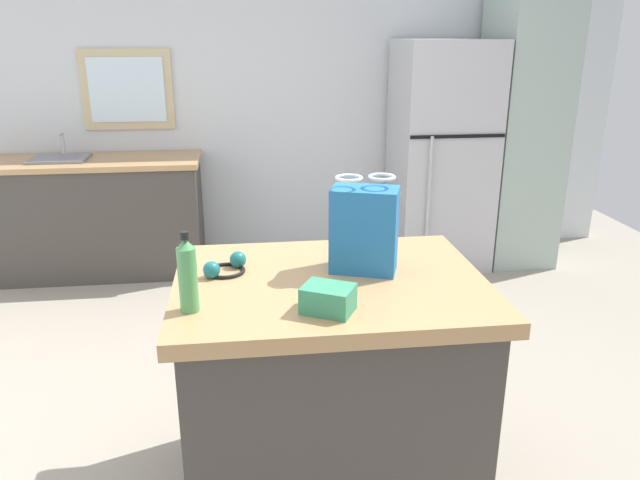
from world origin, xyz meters
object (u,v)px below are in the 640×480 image
at_px(kitchen_island, 330,385).
at_px(bottle, 188,275).
at_px(refrigerator, 441,156).
at_px(shopping_bag, 364,229).
at_px(ear_defenders, 225,267).
at_px(small_box, 328,299).
at_px(tall_cabinet, 521,124).

bearing_deg(kitchen_island, bottle, -156.93).
bearing_deg(refrigerator, kitchen_island, -116.26).
bearing_deg(shopping_bag, ear_defenders, 175.47).
bearing_deg(kitchen_island, refrigerator, 63.74).
relative_size(refrigerator, small_box, 10.77).
bearing_deg(refrigerator, shopping_bag, -114.26).
relative_size(refrigerator, bottle, 6.35).
bearing_deg(bottle, kitchen_island, 23.07).
bearing_deg(kitchen_island, small_box, -99.54).
bearing_deg(kitchen_island, tall_cabinet, 53.15).
relative_size(tall_cabinet, small_box, 13.65).
bearing_deg(small_box, ear_defenders, 131.51).
relative_size(refrigerator, tall_cabinet, 0.79).
distance_m(refrigerator, shopping_bag, 2.65).
distance_m(tall_cabinet, ear_defenders, 3.27).
bearing_deg(shopping_bag, kitchen_island, -152.66).
height_order(refrigerator, tall_cabinet, tall_cabinet).
relative_size(tall_cabinet, bottle, 8.05).
bearing_deg(ear_defenders, kitchen_island, -16.34).
relative_size(kitchen_island, shopping_bag, 3.11).
height_order(tall_cabinet, small_box, tall_cabinet).
xyz_separation_m(refrigerator, bottle, (-1.72, -2.69, 0.17)).
relative_size(shopping_bag, ear_defenders, 1.74).
bearing_deg(kitchen_island, ear_defenders, 163.66).
height_order(small_box, bottle, bottle).
distance_m(refrigerator, tall_cabinet, 0.68).
bearing_deg(small_box, kitchen_island, 80.46).
xyz_separation_m(small_box, ear_defenders, (-0.34, 0.38, -0.02)).
distance_m(kitchen_island, shopping_bag, 0.64).
xyz_separation_m(kitchen_island, refrigerator, (1.23, 2.48, 0.40)).
bearing_deg(refrigerator, bottle, -122.54).
distance_m(small_box, ear_defenders, 0.51).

